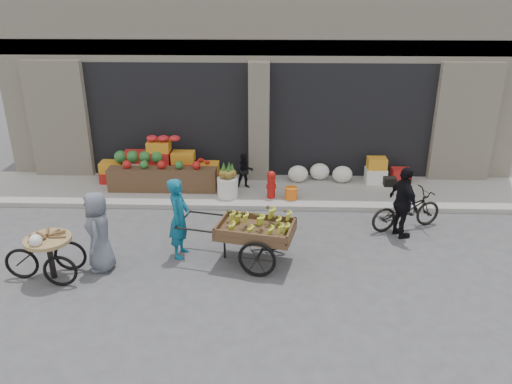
{
  "coord_description": "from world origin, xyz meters",
  "views": [
    {
      "loc": [
        0.35,
        -8.05,
        5.05
      ],
      "look_at": [
        0.03,
        1.52,
        1.1
      ],
      "focal_mm": 35.0,
      "sensor_mm": 36.0,
      "label": 1
    }
  ],
  "objects_px": {
    "seated_person": "(245,171)",
    "vendor_woman": "(179,218)",
    "cyclist": "(403,203)",
    "pineapple_bin": "(228,187)",
    "bicycle": "(406,210)",
    "orange_bucket": "(291,193)",
    "banana_cart": "(253,227)",
    "fire_hydrant": "(271,183)",
    "vendor_grey": "(99,231)",
    "tricycle_cart": "(49,251)"
  },
  "relations": [
    {
      "from": "orange_bucket",
      "to": "seated_person",
      "type": "xyz_separation_m",
      "value": [
        -1.2,
        0.7,
        0.31
      ]
    },
    {
      "from": "cyclist",
      "to": "seated_person",
      "type": "bearing_deg",
      "value": 35.15
    },
    {
      "from": "cyclist",
      "to": "orange_bucket",
      "type": "bearing_deg",
      "value": 33.01
    },
    {
      "from": "pineapple_bin",
      "to": "orange_bucket",
      "type": "xyz_separation_m",
      "value": [
        1.6,
        -0.1,
        -0.1
      ]
    },
    {
      "from": "vendor_grey",
      "to": "banana_cart",
      "type": "bearing_deg",
      "value": 87.33
    },
    {
      "from": "fire_hydrant",
      "to": "seated_person",
      "type": "distance_m",
      "value": 0.96
    },
    {
      "from": "vendor_woman",
      "to": "tricycle_cart",
      "type": "bearing_deg",
      "value": 120.31
    },
    {
      "from": "banana_cart",
      "to": "bicycle",
      "type": "height_order",
      "value": "banana_cart"
    },
    {
      "from": "pineapple_bin",
      "to": "vendor_woman",
      "type": "xyz_separation_m",
      "value": [
        -0.71,
        -2.81,
        0.46
      ]
    },
    {
      "from": "pineapple_bin",
      "to": "vendor_grey",
      "type": "height_order",
      "value": "vendor_grey"
    },
    {
      "from": "orange_bucket",
      "to": "banana_cart",
      "type": "relative_size",
      "value": 0.12
    },
    {
      "from": "vendor_grey",
      "to": "cyclist",
      "type": "xyz_separation_m",
      "value": [
        6.05,
        1.54,
        0.0
      ]
    },
    {
      "from": "pineapple_bin",
      "to": "bicycle",
      "type": "distance_m",
      "value": 4.36
    },
    {
      "from": "vendor_woman",
      "to": "vendor_grey",
      "type": "bearing_deg",
      "value": 119.17
    },
    {
      "from": "banana_cart",
      "to": "vendor_woman",
      "type": "xyz_separation_m",
      "value": [
        -1.47,
        0.22,
        0.08
      ]
    },
    {
      "from": "orange_bucket",
      "to": "banana_cart",
      "type": "height_order",
      "value": "banana_cart"
    },
    {
      "from": "fire_hydrant",
      "to": "orange_bucket",
      "type": "distance_m",
      "value": 0.55
    },
    {
      "from": "vendor_grey",
      "to": "fire_hydrant",
      "type": "bearing_deg",
      "value": 126.3
    },
    {
      "from": "banana_cart",
      "to": "pineapple_bin",
      "type": "bearing_deg",
      "value": 116.58
    },
    {
      "from": "pineapple_bin",
      "to": "seated_person",
      "type": "relative_size",
      "value": 0.56
    },
    {
      "from": "orange_bucket",
      "to": "vendor_grey",
      "type": "relative_size",
      "value": 0.2
    },
    {
      "from": "vendor_woman",
      "to": "cyclist",
      "type": "relative_size",
      "value": 1.04
    },
    {
      "from": "pineapple_bin",
      "to": "vendor_woman",
      "type": "distance_m",
      "value": 2.94
    },
    {
      "from": "orange_bucket",
      "to": "tricycle_cart",
      "type": "distance_m",
      "value": 5.84
    },
    {
      "from": "seated_person",
      "to": "vendor_woman",
      "type": "xyz_separation_m",
      "value": [
        -1.11,
        -3.41,
        0.24
      ]
    },
    {
      "from": "fire_hydrant",
      "to": "tricycle_cart",
      "type": "xyz_separation_m",
      "value": [
        -4.06,
        -3.7,
        0.06
      ]
    },
    {
      "from": "seated_person",
      "to": "tricycle_cart",
      "type": "relative_size",
      "value": 0.65
    },
    {
      "from": "banana_cart",
      "to": "tricycle_cart",
      "type": "relative_size",
      "value": 1.82
    },
    {
      "from": "vendor_woman",
      "to": "vendor_grey",
      "type": "relative_size",
      "value": 1.04
    },
    {
      "from": "fire_hydrant",
      "to": "banana_cart",
      "type": "height_order",
      "value": "banana_cart"
    },
    {
      "from": "banana_cart",
      "to": "tricycle_cart",
      "type": "distance_m",
      "value": 3.78
    },
    {
      "from": "tricycle_cart",
      "to": "vendor_grey",
      "type": "xyz_separation_m",
      "value": [
        0.82,
        0.38,
        0.23
      ]
    },
    {
      "from": "vendor_woman",
      "to": "vendor_grey",
      "type": "xyz_separation_m",
      "value": [
        -1.42,
        -0.56,
        -0.03
      ]
    },
    {
      "from": "vendor_grey",
      "to": "cyclist",
      "type": "bearing_deg",
      "value": 94.78
    },
    {
      "from": "vendor_grey",
      "to": "seated_person",
      "type": "bearing_deg",
      "value": 137.99
    },
    {
      "from": "vendor_grey",
      "to": "bicycle",
      "type": "distance_m",
      "value": 6.55
    },
    {
      "from": "banana_cart",
      "to": "vendor_grey",
      "type": "xyz_separation_m",
      "value": [
        -2.89,
        -0.34,
        0.04
      ]
    },
    {
      "from": "seated_person",
      "to": "cyclist",
      "type": "distance_m",
      "value": 4.28
    },
    {
      "from": "pineapple_bin",
      "to": "banana_cart",
      "type": "bearing_deg",
      "value": -76.02
    },
    {
      "from": "seated_person",
      "to": "vendor_woman",
      "type": "relative_size",
      "value": 0.56
    },
    {
      "from": "pineapple_bin",
      "to": "tricycle_cart",
      "type": "height_order",
      "value": "tricycle_cart"
    },
    {
      "from": "seated_person",
      "to": "vendor_grey",
      "type": "distance_m",
      "value": 4.72
    },
    {
      "from": "tricycle_cart",
      "to": "vendor_grey",
      "type": "distance_m",
      "value": 0.93
    },
    {
      "from": "vendor_grey",
      "to": "vendor_woman",
      "type": "bearing_deg",
      "value": 102.06
    },
    {
      "from": "pineapple_bin",
      "to": "tricycle_cart",
      "type": "relative_size",
      "value": 0.36
    },
    {
      "from": "pineapple_bin",
      "to": "bicycle",
      "type": "relative_size",
      "value": 0.3
    },
    {
      "from": "fire_hydrant",
      "to": "vendor_grey",
      "type": "height_order",
      "value": "vendor_grey"
    },
    {
      "from": "vendor_woman",
      "to": "cyclist",
      "type": "distance_m",
      "value": 4.73
    },
    {
      "from": "bicycle",
      "to": "cyclist",
      "type": "distance_m",
      "value": 0.56
    },
    {
      "from": "fire_hydrant",
      "to": "orange_bucket",
      "type": "bearing_deg",
      "value": -5.71
    }
  ]
}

